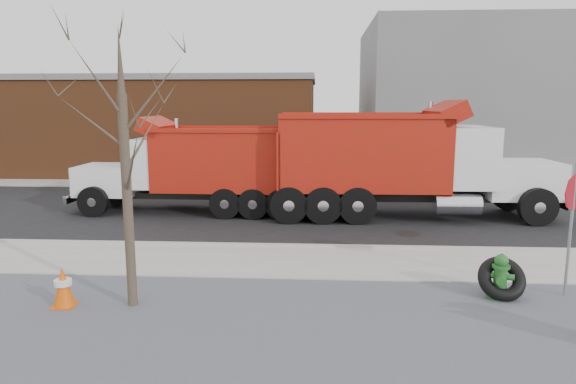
# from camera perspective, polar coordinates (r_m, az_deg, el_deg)

# --- Properties ---
(ground) EXTENTS (120.00, 120.00, 0.00)m
(ground) POSITION_cam_1_polar(r_m,az_deg,el_deg) (12.32, 1.79, -8.28)
(ground) COLOR #383328
(ground) RESTS_ON ground
(gravel_verge) EXTENTS (60.00, 5.00, 0.03)m
(gravel_verge) POSITION_cam_1_polar(r_m,az_deg,el_deg) (9.05, 1.16, -15.09)
(gravel_verge) COLOR gray
(gravel_verge) RESTS_ON ground
(sidewalk) EXTENTS (60.00, 2.50, 0.06)m
(sidewalk) POSITION_cam_1_polar(r_m,az_deg,el_deg) (12.54, 1.82, -7.79)
(sidewalk) COLOR #9E9B93
(sidewalk) RESTS_ON ground
(curb) EXTENTS (60.00, 0.15, 0.11)m
(curb) POSITION_cam_1_polar(r_m,az_deg,el_deg) (13.78, 1.97, -6.06)
(curb) COLOR #9E9B93
(curb) RESTS_ON ground
(road) EXTENTS (60.00, 9.40, 0.02)m
(road) POSITION_cam_1_polar(r_m,az_deg,el_deg) (18.40, 2.33, -2.14)
(road) COLOR black
(road) RESTS_ON ground
(far_sidewalk) EXTENTS (60.00, 2.00, 0.06)m
(far_sidewalk) POSITION_cam_1_polar(r_m,az_deg,el_deg) (24.01, 2.58, 0.73)
(far_sidewalk) COLOR #9E9B93
(far_sidewalk) RESTS_ON ground
(building_grey) EXTENTS (12.00, 10.00, 8.00)m
(building_grey) POSITION_cam_1_polar(r_m,az_deg,el_deg) (30.95, 19.95, 9.58)
(building_grey) COLOR gray
(building_grey) RESTS_ON ground
(building_brick) EXTENTS (20.20, 8.20, 5.30)m
(building_brick) POSITION_cam_1_polar(r_m,az_deg,el_deg) (30.52, -16.53, 7.24)
(building_brick) COLOR brown
(building_brick) RESTS_ON ground
(bare_tree) EXTENTS (3.20, 3.20, 5.20)m
(bare_tree) POSITION_cam_1_polar(r_m,az_deg,el_deg) (9.77, -17.79, 6.24)
(bare_tree) COLOR #382D23
(bare_tree) RESTS_ON ground
(fire_hydrant) EXTENTS (0.53, 0.52, 0.93)m
(fire_hydrant) POSITION_cam_1_polar(r_m,az_deg,el_deg) (11.06, 22.52, -8.87)
(fire_hydrant) COLOR #2B6D29
(fire_hydrant) RESTS_ON ground
(truck_tire) EXTENTS (0.93, 0.76, 0.89)m
(truck_tire) POSITION_cam_1_polar(r_m,az_deg,el_deg) (11.10, 22.65, -8.89)
(truck_tire) COLOR black
(truck_tire) RESTS_ON ground
(stop_sign) EXTENTS (0.59, 0.49, 2.71)m
(stop_sign) POSITION_cam_1_polar(r_m,az_deg,el_deg) (11.42, 29.08, -1.38)
(stop_sign) COLOR gray
(stop_sign) RESTS_ON ground
(traffic_cone_near) EXTENTS (0.42, 0.42, 0.80)m
(traffic_cone_near) POSITION_cam_1_polar(r_m,az_deg,el_deg) (10.73, -23.70, -9.65)
(traffic_cone_near) COLOR #E25307
(traffic_cone_near) RESTS_ON ground
(dump_truck_red_a) EXTENTS (9.70, 2.84, 3.87)m
(dump_truck_red_a) POSITION_cam_1_polar(r_m,az_deg,el_deg) (17.61, 12.36, 3.54)
(dump_truck_red_a) COLOR black
(dump_truck_red_a) RESTS_ON ground
(dump_truck_red_b) EXTENTS (7.87, 2.38, 3.32)m
(dump_truck_red_b) POSITION_cam_1_polar(r_m,az_deg,el_deg) (18.24, -10.02, 2.97)
(dump_truck_red_b) COLOR black
(dump_truck_red_b) RESTS_ON ground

